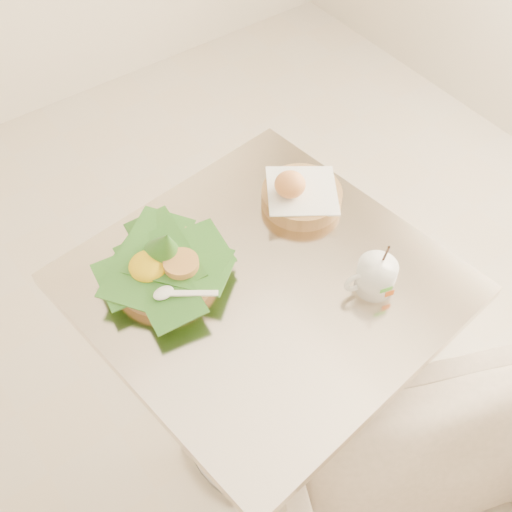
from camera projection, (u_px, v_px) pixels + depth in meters
floor at (222, 446)px, 1.90m from camera, size 3.60×3.60×0.00m
cafe_table at (264, 337)px, 1.52m from camera, size 0.78×0.78×0.75m
rice_basket at (164, 264)px, 1.33m from camera, size 0.28×0.28×0.14m
bread_basket at (300, 194)px, 1.47m from camera, size 0.22×0.22×0.10m
coffee_mug at (375, 276)px, 1.30m from camera, size 0.11×0.09×0.14m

